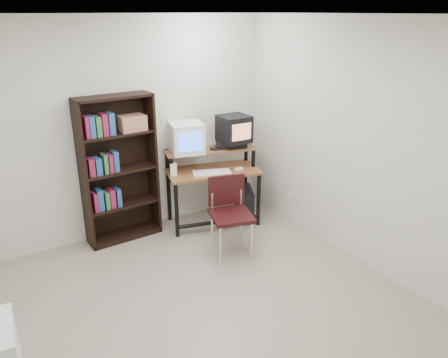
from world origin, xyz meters
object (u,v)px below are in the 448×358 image
crt_monitor (187,138)px  pc_tower (244,204)px  bookshelf (118,168)px  crt_tv (234,129)px  computer_desk (213,173)px  school_chair (230,207)px

crt_monitor → pc_tower: crt_monitor is taller
crt_monitor → pc_tower: size_ratio=1.05×
bookshelf → crt_tv: bearing=-11.3°
bookshelf → crt_monitor: bearing=-7.3°
crt_monitor → crt_tv: size_ratio=1.28×
computer_desk → bookshelf: bearing=-177.3°
pc_tower → crt_tv: bearing=147.9°
pc_tower → school_chair: school_chair is taller
crt_monitor → crt_tv: (0.60, -0.16, 0.06)m
crt_monitor → pc_tower: 1.20m
bookshelf → pc_tower: bearing=-15.6°
pc_tower → school_chair: bearing=-109.9°
bookshelf → school_chair: bearing=-48.9°
crt_tv → bookshelf: size_ratio=0.21×
school_chair → crt_monitor: bearing=109.2°
computer_desk → crt_tv: size_ratio=3.40×
crt_tv → school_chair: (-0.54, -0.75, -0.67)m
pc_tower → bookshelf: size_ratio=0.26×
crt_monitor → crt_tv: crt_tv is taller
school_chair → bookshelf: size_ratio=0.51×
crt_monitor → school_chair: crt_monitor is taller
computer_desk → pc_tower: 0.64m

